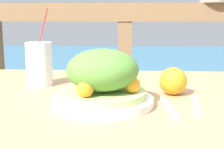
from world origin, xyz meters
TOP-DOWN VIEW (x-y plane):
  - patio_table at (0.00, 0.00)m, footprint 1.25×0.92m
  - railing_fence at (0.00, 0.78)m, footprint 2.80×0.08m
  - sea_backdrop at (0.00, 3.28)m, footprint 12.00×4.00m
  - salad_plate at (-0.05, -0.03)m, footprint 0.26×0.26m
  - drink_glass at (-0.27, 0.18)m, footprint 0.08×0.08m
  - fork at (0.12, -0.06)m, footprint 0.03×0.18m
  - knife at (0.19, -0.03)m, footprint 0.04×0.18m
  - orange_near_glass at (0.15, 0.08)m, footprint 0.08×0.08m

SIDE VIEW (x-z plane):
  - sea_backdrop at x=0.00m, z-range 0.00..0.39m
  - patio_table at x=0.00m, z-range 0.29..1.07m
  - railing_fence at x=0.00m, z-range 0.20..1.25m
  - fork at x=0.12m, z-range 0.77..0.78m
  - knife at x=0.19m, z-range 0.77..0.78m
  - orange_near_glass at x=0.15m, z-range 0.77..0.85m
  - salad_plate at x=-0.05m, z-range 0.76..0.91m
  - drink_glass at x=-0.27m, z-range 0.72..0.97m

